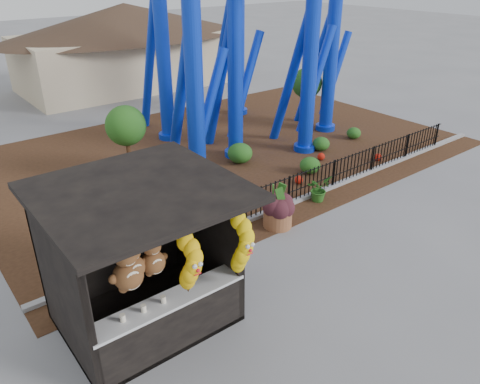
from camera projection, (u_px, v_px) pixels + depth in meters
ground at (290, 290)px, 10.64m from camera, size 120.00×120.00×0.00m
mulch_bed at (223, 150)px, 18.48m from camera, size 18.00×12.00×0.02m
curb at (316, 193)px, 14.94m from camera, size 18.00×0.18×0.12m
prize_booth at (147, 264)px, 8.94m from camera, size 3.50×3.40×3.12m
picket_fence at (336, 173)px, 15.24m from camera, size 12.20×0.06×1.00m
terracotta_planter at (278, 217)px, 13.10m from camera, size 0.97×0.97×0.55m
planter_foliage at (278, 199)px, 12.83m from camera, size 0.70×0.70×0.64m
potted_plant at (318, 189)px, 14.45m from camera, size 0.83×0.76×0.81m
landscaping at (275, 158)px, 16.91m from camera, size 8.01×3.65×0.73m
pavilion at (126, 32)px, 26.68m from camera, size 15.00×15.00×4.80m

